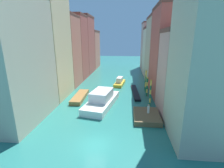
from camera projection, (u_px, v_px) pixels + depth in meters
ground_plane at (113, 86)px, 42.66m from camera, size 154.00×154.00×0.00m
building_left_0 at (11, 58)px, 22.93m from camera, size 7.56×12.18×18.91m
building_left_1 at (46, 44)px, 32.77m from camera, size 7.56×9.07×21.97m
building_left_2 at (63, 51)px, 41.46m from camera, size 7.56×7.72×17.81m
building_left_3 at (73, 48)px, 48.92m from camera, size 7.56×8.01×18.83m
building_left_4 at (82, 45)px, 57.75m from camera, size 7.56×10.56×19.69m
building_left_5 at (89, 49)px, 69.08m from camera, size 7.56×11.47×15.33m
building_right_0 at (213, 51)px, 17.53m from camera, size 7.56×8.45×21.60m
building_right_1 at (184, 72)px, 26.12m from camera, size 7.56×7.21×13.59m
building_right_2 at (171, 52)px, 34.58m from camera, size 7.56×11.55×18.65m
building_right_3 at (161, 50)px, 45.77m from camera, size 7.56×11.48×18.04m
building_right_4 at (154, 51)px, 56.18m from camera, size 7.56×9.64×15.79m
building_right_5 at (151, 46)px, 65.08m from camera, size 7.56×9.34×18.19m
waterfront_dock at (147, 116)px, 25.43m from camera, size 3.96×5.45×0.74m
person_on_dock at (148, 109)px, 25.52m from camera, size 0.36×0.36×1.44m
mooring_pole_0 at (150, 93)px, 29.26m from camera, size 0.32×0.32×5.10m
mooring_pole_1 at (151, 91)px, 31.98m from camera, size 0.30×0.30×4.26m
mooring_pole_2 at (147, 86)px, 34.78m from camera, size 0.37×0.37×4.24m
mooring_pole_3 at (146, 81)px, 37.40m from camera, size 0.28×0.28×5.11m
mooring_pole_4 at (145, 80)px, 38.92m from camera, size 0.27×0.27×4.84m
vaporetto_white at (102, 100)px, 30.17m from camera, size 5.85×11.41×2.92m
gondola_black at (135, 92)px, 37.28m from camera, size 1.86×10.83×0.44m
motorboat_0 at (80, 97)px, 33.77m from camera, size 2.32×7.88×0.80m
motorboat_1 at (120, 82)px, 43.96m from camera, size 3.04×6.92×2.06m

